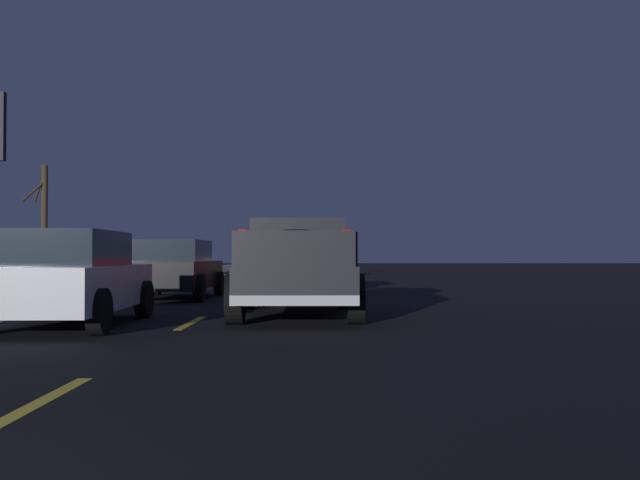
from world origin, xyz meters
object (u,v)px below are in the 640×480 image
at_px(sedan_tan, 310,262).
at_px(bare_tree_far, 44,220).
at_px(sedan_white, 68,278).
at_px(sedan_red, 299,266).
at_px(sedan_black, 176,269).
at_px(pickup_truck, 297,264).

relative_size(sedan_tan, bare_tree_far, 0.87).
xyz_separation_m(sedan_white, bare_tree_far, (20.35, 8.12, 1.91)).
bearing_deg(bare_tree_far, sedan_white, -158.26).
height_order(sedan_red, bare_tree_far, bare_tree_far).
distance_m(sedan_white, sedan_black, 7.50).
distance_m(sedan_tan, bare_tree_far, 12.92).
xyz_separation_m(sedan_tan, sedan_red, (-14.11, 0.15, 0.00)).
height_order(sedan_tan, bare_tree_far, bare_tree_far).
xyz_separation_m(sedan_red, sedan_black, (-3.88, 3.17, 0.00)).
bearing_deg(sedan_white, bare_tree_far, 21.74).
bearing_deg(sedan_tan, bare_tree_far, 113.65).
height_order(sedan_black, bare_tree_far, bare_tree_far).
height_order(pickup_truck, sedan_tan, pickup_truck).
bearing_deg(sedan_black, sedan_tan, -10.48).
xyz_separation_m(sedan_black, bare_tree_far, (12.86, 8.38, 1.91)).
relative_size(sedan_red, sedan_black, 1.00).
bearing_deg(sedan_tan, sedan_black, 169.52).
bearing_deg(sedan_red, sedan_black, 140.72).
distance_m(sedan_black, bare_tree_far, 15.47).
bearing_deg(bare_tree_far, pickup_truck, -147.12).
relative_size(sedan_white, sedan_black, 1.00).
relative_size(pickup_truck, sedan_white, 1.23).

